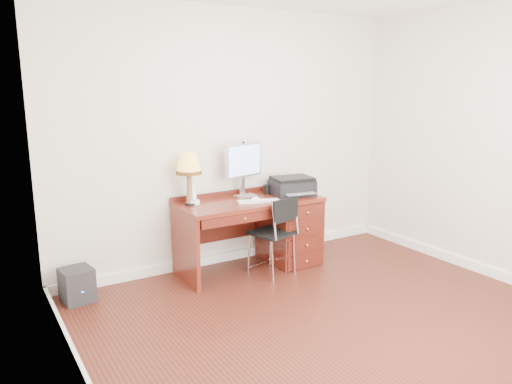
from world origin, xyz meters
TOP-DOWN VIEW (x-y plane):
  - ground at (0.00, 0.00)m, footprint 4.00×4.00m
  - room_shell at (0.00, 0.63)m, footprint 4.00×4.00m
  - desk at (0.32, 1.40)m, footprint 1.50×0.67m
  - monitor at (0.04, 1.58)m, footprint 0.48×0.21m
  - keyboard at (0.03, 1.28)m, footprint 0.44×0.25m
  - mouse_pad at (0.03, 1.33)m, footprint 0.21×0.21m
  - printer at (0.52, 1.38)m, footprint 0.48×0.40m
  - leg_lamp at (-0.61, 1.52)m, footprint 0.25×0.25m
  - phone at (-0.57, 1.53)m, footprint 0.10×0.10m
  - pen_cup at (0.31, 1.56)m, footprint 0.08×0.08m
  - chair at (0.13, 1.11)m, footprint 0.47×0.47m
  - equipment_box at (-1.74, 1.50)m, footprint 0.30×0.30m

SIDE VIEW (x-z plane):
  - ground at x=0.00m, z-range 0.00..0.00m
  - room_shell at x=0.00m, z-range -1.95..2.05m
  - equipment_box at x=-1.74m, z-range 0.00..0.31m
  - desk at x=0.32m, z-range 0.04..0.79m
  - chair at x=0.13m, z-range 0.09..0.91m
  - keyboard at x=0.03m, z-range 0.75..0.77m
  - mouse_pad at x=0.03m, z-range 0.74..0.78m
  - pen_cup at x=0.31m, z-range 0.75..0.85m
  - phone at x=-0.57m, z-range 0.71..0.91m
  - printer at x=0.52m, z-range 0.75..0.94m
  - monitor at x=0.04m, z-range 0.82..1.39m
  - leg_lamp at x=-0.61m, z-range 0.87..1.39m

